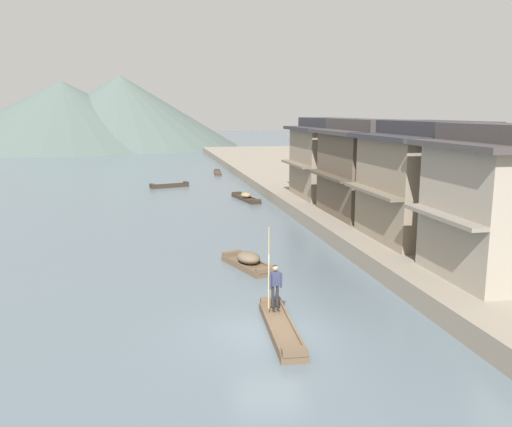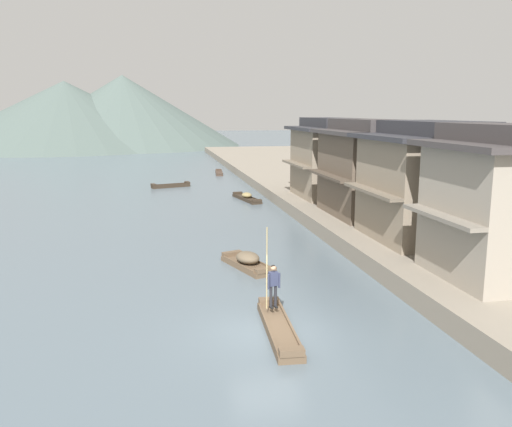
{
  "view_description": "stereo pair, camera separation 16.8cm",
  "coord_description": "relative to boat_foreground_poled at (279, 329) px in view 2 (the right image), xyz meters",
  "views": [
    {
      "loc": [
        -3.81,
        -16.95,
        7.47
      ],
      "look_at": [
        2.24,
        13.6,
        1.52
      ],
      "focal_mm": 37.45,
      "sensor_mm": 36.0,
      "label": 1
    },
    {
      "loc": [
        -3.64,
        -16.98,
        7.47
      ],
      "look_at": [
        2.24,
        13.6,
        1.52
      ],
      "focal_mm": 37.45,
      "sensor_mm": 36.0,
      "label": 2
    }
  ],
  "objects": [
    {
      "name": "ground_plane",
      "position": [
        -0.38,
        0.22,
        -0.15
      ],
      "size": [
        400.0,
        400.0,
        0.0
      ],
      "primitive_type": "plane",
      "color": "slate"
    },
    {
      "name": "riverbank_right",
      "position": [
        14.63,
        30.22,
        0.29
      ],
      "size": [
        18.0,
        110.0,
        0.88
      ],
      "primitive_type": "cube",
      "color": "gray",
      "rests_on": "ground"
    },
    {
      "name": "boat_foreground_poled",
      "position": [
        0.0,
        0.0,
        0.0
      ],
      "size": [
        1.15,
        4.83,
        0.46
      ],
      "color": "brown",
      "rests_on": "ground"
    },
    {
      "name": "boatman_person",
      "position": [
        0.06,
        1.23,
        1.31
      ],
      "size": [
        0.55,
        0.31,
        3.04
      ],
      "color": "black",
      "rests_on": "boat_foreground_poled"
    },
    {
      "name": "boat_moored_nearest",
      "position": [
        3.75,
        27.88,
        0.06
      ],
      "size": [
        1.83,
        5.0,
        0.65
      ],
      "color": "#33281E",
      "rests_on": "ground"
    },
    {
      "name": "boat_moored_second",
      "position": [
        3.77,
        47.61,
        -0.01
      ],
      "size": [
        1.21,
        4.51,
        0.42
      ],
      "color": "#423328",
      "rests_on": "ground"
    },
    {
      "name": "boat_moored_third",
      "position": [
        -2.42,
        37.11,
        0.01
      ],
      "size": [
        3.98,
        1.98,
        0.47
      ],
      "color": "#33281E",
      "rests_on": "ground"
    },
    {
      "name": "boat_moored_far",
      "position": [
        0.31,
        7.9,
        0.15
      ],
      "size": [
        2.26,
        3.83,
        0.79
      ],
      "color": "brown",
      "rests_on": "ground"
    },
    {
      "name": "house_waterfront_nearest",
      "position": [
        9.21,
        1.77,
        3.75
      ],
      "size": [
        5.23,
        5.95,
        6.14
      ],
      "color": "gray",
      "rests_on": "riverbank_right"
    },
    {
      "name": "house_waterfront_second",
      "position": [
        10.01,
        8.59,
        3.73
      ],
      "size": [
        6.83,
        6.91,
        6.14
      ],
      "color": "gray",
      "rests_on": "riverbank_right"
    },
    {
      "name": "house_waterfront_tall",
      "position": [
        9.19,
        15.49,
        3.73
      ],
      "size": [
        5.18,
        7.54,
        6.14
      ],
      "color": "brown",
      "rests_on": "riverbank_right"
    },
    {
      "name": "house_waterfront_narrow",
      "position": [
        9.29,
        23.23,
        3.73
      ],
      "size": [
        5.39,
        7.18,
        6.14
      ],
      "color": "gray",
      "rests_on": "riverbank_right"
    },
    {
      "name": "hill_far_west",
      "position": [
        -22.17,
        105.0,
        6.81
      ],
      "size": [
        55.72,
        55.72,
        13.93
      ],
      "primitive_type": "cone",
      "color": "#4C5B56",
      "rests_on": "ground"
    },
    {
      "name": "hill_far_centre",
      "position": [
        -11.82,
        139.72,
        7.63
      ],
      "size": [
        52.91,
        52.91,
        15.57
      ],
      "primitive_type": "cone",
      "color": "#4C5B56",
      "rests_on": "ground"
    },
    {
      "name": "hill_far_east",
      "position": [
        -10.19,
        107.17,
        7.57
      ],
      "size": [
        51.46,
        51.46,
        15.44
      ],
      "primitive_type": "cone",
      "color": "#4C5B56",
      "rests_on": "ground"
    }
  ]
}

